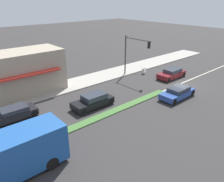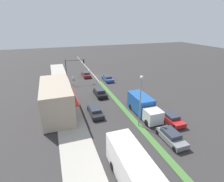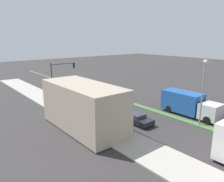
{
  "view_description": "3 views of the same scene",
  "coord_description": "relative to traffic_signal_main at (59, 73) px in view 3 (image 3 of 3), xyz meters",
  "views": [
    {
      "loc": [
        -14.4,
        24.43,
        10.42
      ],
      "look_at": [
        0.5,
        11.54,
        2.02
      ],
      "focal_mm": 35.0,
      "sensor_mm": 36.0,
      "label": 1
    },
    {
      "loc": [
        10.64,
        43.79,
        13.88
      ],
      "look_at": [
        0.41,
        14.8,
        1.56
      ],
      "focal_mm": 28.0,
      "sensor_mm": 36.0,
      "label": 2
    },
    {
      "loc": [
        22.36,
        36.64,
        9.7
      ],
      "look_at": [
        1.49,
        11.22,
        1.67
      ],
      "focal_mm": 35.0,
      "sensor_mm": 36.0,
      "label": 3
    }
  ],
  "objects": [
    {
      "name": "sedan_maroon",
      "position": [
        -3.92,
        -3.96,
        -3.27
      ],
      "size": [
        1.88,
        4.44,
        1.3
      ],
      "color": "maroon",
      "rests_on": "ground"
    },
    {
      "name": "coupe_blue",
      "position": [
        -8.32,
        1.19,
        -3.29
      ],
      "size": [
        1.87,
        4.49,
        1.22
      ],
      "color": "#284793",
      "rests_on": "ground"
    },
    {
      "name": "ground_plane",
      "position": [
        -6.12,
        15.08,
        -3.9
      ],
      "size": [
        160.0,
        160.0,
        0.0
      ],
      "primitive_type": "plane",
      "color": "#333030"
    },
    {
      "name": "sedan_dark",
      "position": [
        -1.12,
        16.89,
        -3.32
      ],
      "size": [
        1.8,
        4.36,
        1.17
      ],
      "color": "black",
      "rests_on": "ground"
    },
    {
      "name": "pedestrian",
      "position": [
        3.35,
        9.34,
        -2.9
      ],
      "size": [
        0.34,
        0.34,
        1.67
      ],
      "color": "#282D42",
      "rests_on": "sidewalk_right"
    },
    {
      "name": "warning_aframe_sign",
      "position": [
        -0.19,
        -2.38,
        -3.47
      ],
      "size": [
        0.45,
        0.53,
        0.84
      ],
      "color": "silver",
      "rests_on": "ground"
    },
    {
      "name": "sidewalk_right",
      "position": [
        2.88,
        15.58,
        -3.84
      ],
      "size": [
        4.0,
        73.0,
        0.12
      ],
      "primitive_type": "cube",
      "color": "#A8A399",
      "rests_on": "ground"
    },
    {
      "name": "median_strip",
      "position": [
        -6.12,
        24.08,
        -3.85
      ],
      "size": [
        0.9,
        46.0,
        0.1
      ],
      "primitive_type": "cube",
      "color": "#477538",
      "rests_on": "ground"
    },
    {
      "name": "suv_black",
      "position": [
        -3.92,
        9.74,
        -3.24
      ],
      "size": [
        1.86,
        4.38,
        1.38
      ],
      "color": "black",
      "rests_on": "ground"
    },
    {
      "name": "traffic_signal_main",
      "position": [
        0.0,
        0.0,
        0.0
      ],
      "size": [
        4.59,
        0.34,
        5.6
      ],
      "color": "#333338",
      "rests_on": "sidewalk_right"
    },
    {
      "name": "building_corner_store",
      "position": [
        4.42,
        14.5,
        -1.35
      ],
      "size": [
        5.15,
        10.75,
        4.85
      ],
      "color": "tan",
      "rests_on": "sidewalk_right"
    },
    {
      "name": "delivery_truck",
      "position": [
        -8.32,
        19.26,
        -2.43
      ],
      "size": [
        2.44,
        7.5,
        2.87
      ],
      "color": "silver",
      "rests_on": "ground"
    },
    {
      "name": "lane_marking_center",
      "position": [
        -6.12,
        -2.92,
        -3.9
      ],
      "size": [
        0.16,
        60.0,
        0.01
      ],
      "primitive_type": "cube",
      "color": "beige",
      "rests_on": "ground"
    },
    {
      "name": "street_lamp",
      "position": [
        -6.12,
        22.11,
        0.88
      ],
      "size": [
        0.44,
        0.44,
        7.37
      ],
      "color": "gray",
      "rests_on": "median_strip"
    }
  ]
}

